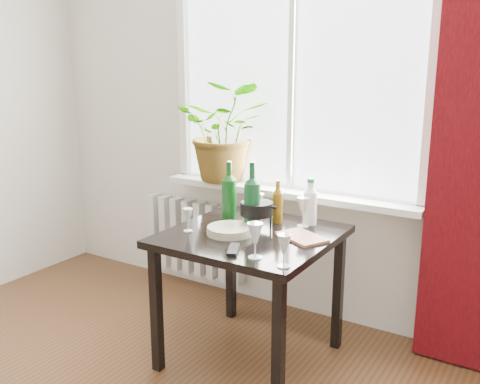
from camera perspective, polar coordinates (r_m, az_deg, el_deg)
The scene contains 18 objects.
window at distance 3.35m, azimuth 5.77°, elevation 13.22°, with size 1.72×0.08×1.62m.
windowsill at distance 3.39m, azimuth 4.93°, elevation -0.00°, with size 1.72×0.20×0.04m.
radiator at distance 3.92m, azimuth -4.85°, elevation -4.86°, with size 0.80×0.10×0.55m.
table at distance 2.89m, azimuth 1.19°, elevation -6.10°, with size 0.85×0.85×0.74m.
potted_plant at distance 3.56m, azimuth -1.50°, elevation 6.47°, with size 0.60×0.52×0.66m, color #3D731E.
wine_bottle_left at distance 3.02m, azimuth -1.17°, elevation 0.13°, with size 0.08×0.08×0.35m, color #0B3D11, non-canonical shape.
wine_bottle_right at distance 2.88m, azimuth 1.31°, elevation -0.30°, with size 0.09×0.09×0.38m, color #0C401B, non-canonical shape.
bottle_amber at distance 3.01m, azimuth 4.05°, elevation -1.00°, with size 0.06×0.06×0.25m, color brown, non-canonical shape.
cleaning_bottle at distance 2.99m, azimuth 7.51°, elevation -1.02°, with size 0.07×0.07×0.26m, color white, non-canonical shape.
wineglass_front_right at distance 2.47m, azimuth 1.63°, elevation -5.17°, with size 0.07×0.07×0.17m, color silver, non-canonical shape.
wineglass_far_right at distance 2.38m, azimuth 4.71°, elevation -6.23°, with size 0.07×0.07×0.16m, color silver, non-canonical shape.
wineglass_back_center at distance 2.95m, azimuth 6.75°, elevation -2.10°, with size 0.07×0.07×0.17m, color silver, non-canonical shape.
wineglass_back_left at distance 3.08m, azimuth 1.99°, elevation -1.50°, with size 0.06×0.06×0.15m, color silver, non-canonical shape.
wineglass_front_left at distance 2.87m, azimuth -5.58°, elevation -2.98°, with size 0.05×0.05×0.13m, color silver, non-canonical shape.
plate_stack at distance 2.83m, azimuth -1.09°, elevation -4.09°, with size 0.25×0.25×0.04m, color #BBB49B.
fondue_pot at distance 2.94m, azimuth 1.79°, elevation -2.41°, with size 0.21×0.18×0.14m, color black, non-canonical shape.
tv_remote at distance 2.58m, azimuth -0.71°, elevation -6.16°, with size 0.05×0.16×0.02m, color black.
cutting_board at distance 2.78m, azimuth 6.61°, elevation -4.80°, with size 0.25×0.16×0.01m, color #AF694F.
Camera 1 is at (1.48, -0.79, 1.63)m, focal length 40.00 mm.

